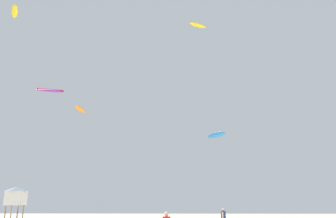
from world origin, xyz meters
The scene contains 7 objects.
person_midground centered at (4.56, 18.01, 1.04)m, with size 0.40×0.57×1.78m.
lifeguard_tower centered at (-19.24, 30.67, 3.05)m, with size 2.30×2.30×4.15m.
kite_aloft_0 centered at (3.36, 25.63, 23.31)m, with size 2.40×1.84×0.33m.
kite_aloft_1 centered at (-13.53, 14.23, 18.51)m, with size 1.67×2.24×0.57m.
kite_aloft_2 centered at (-17.91, 34.68, 18.06)m, with size 4.18×2.32×0.74m.
kite_aloft_3 centered at (-11.72, 29.60, 13.77)m, with size 1.11×3.43×0.50m.
kite_aloft_4 centered at (5.60, 29.92, 10.36)m, with size 2.61×3.62×0.70m.
Camera 1 is at (0.81, -11.68, 2.27)m, focal length 36.04 mm.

